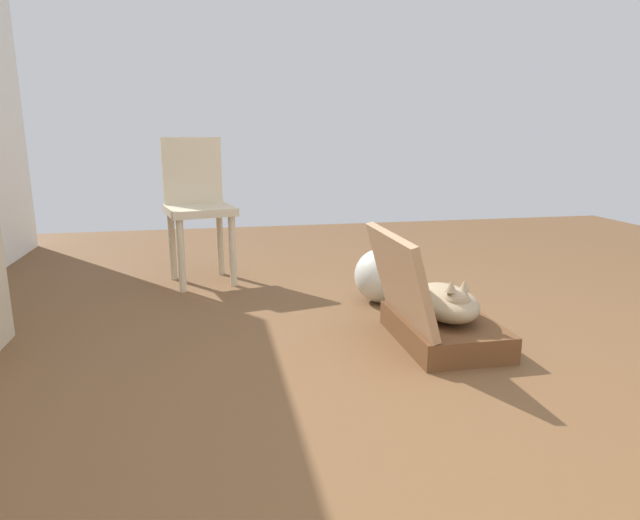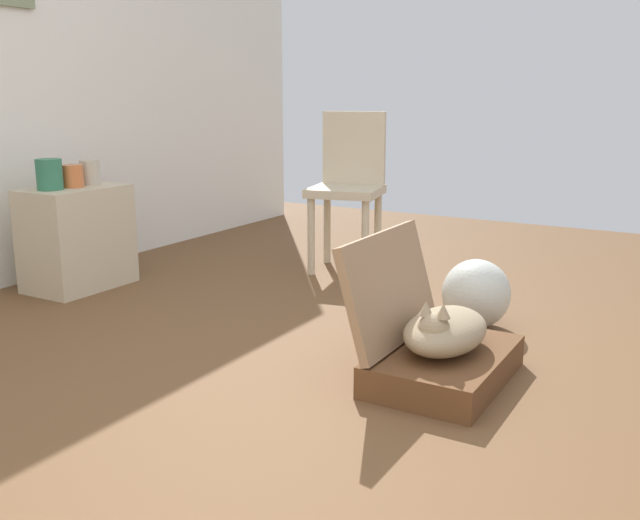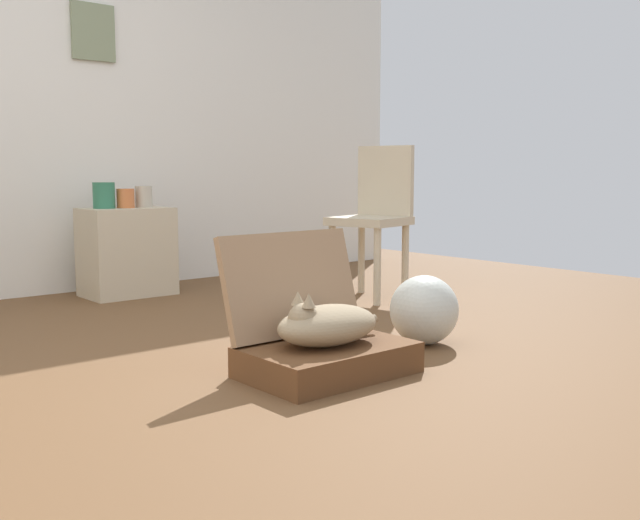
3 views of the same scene
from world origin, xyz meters
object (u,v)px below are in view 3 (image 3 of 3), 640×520
at_px(vase_short, 144,197).
at_px(cat, 326,324).
at_px(side_table, 127,252).
at_px(chair, 375,214).
at_px(vase_round, 126,198).
at_px(suitcase_base, 328,360).
at_px(vase_tall, 104,195).
at_px(plastic_bag_white, 424,310).

bearing_deg(vase_short, cat, -99.49).
bearing_deg(side_table, chair, -43.06).
bearing_deg(chair, vase_round, -145.81).
relative_size(suitcase_base, vase_tall, 3.96).
bearing_deg(plastic_bag_white, vase_short, 98.17).
distance_m(side_table, chair, 1.59).
relative_size(side_table, vase_tall, 3.46).
bearing_deg(vase_tall, plastic_bag_white, -74.95).
distance_m(vase_short, vase_round, 0.13).
xyz_separation_m(plastic_bag_white, vase_tall, (-0.57, 2.13, 0.48)).
distance_m(suitcase_base, vase_short, 2.33).
relative_size(suitcase_base, vase_short, 4.72).
xyz_separation_m(vase_short, vase_round, (-0.13, -0.02, -0.01)).
bearing_deg(chair, cat, -63.39).
height_order(side_table, vase_short, vase_short).
relative_size(side_table, chair, 0.59).
bearing_deg(vase_short, chair, -46.90).
bearing_deg(suitcase_base, vase_round, 84.07).
height_order(plastic_bag_white, side_table, side_table).
relative_size(side_table, vase_round, 4.62).
height_order(suitcase_base, vase_round, vase_round).
relative_size(plastic_bag_white, chair, 0.34).
distance_m(cat, side_table, 2.23).
bearing_deg(plastic_bag_white, cat, -171.51).
bearing_deg(plastic_bag_white, vase_tall, 105.05).
bearing_deg(chair, side_table, -145.96).
height_order(side_table, chair, chair).
height_order(plastic_bag_white, vase_tall, vase_tall).
bearing_deg(suitcase_base, cat, 177.43).
bearing_deg(chair, plastic_bag_white, -47.13).
xyz_separation_m(vase_tall, vase_round, (0.13, -0.02, -0.02)).
bearing_deg(vase_tall, chair, -40.29).
relative_size(plastic_bag_white, vase_tall, 1.96).
xyz_separation_m(cat, plastic_bag_white, (0.68, 0.10, -0.04)).
height_order(vase_short, chair, chair).
height_order(cat, vase_tall, vase_tall).
height_order(suitcase_base, vase_short, vase_short).
xyz_separation_m(suitcase_base, side_table, (0.23, 2.22, 0.22)).
relative_size(cat, plastic_bag_white, 1.64).
distance_m(suitcase_base, vase_tall, 2.31).
relative_size(vase_short, chair, 0.14).
distance_m(suitcase_base, vase_round, 2.29).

